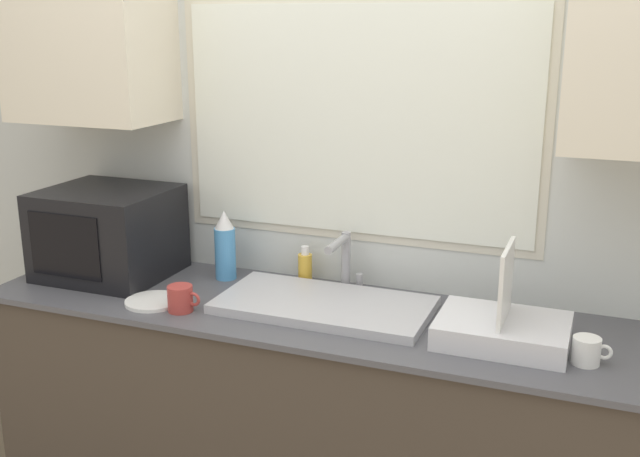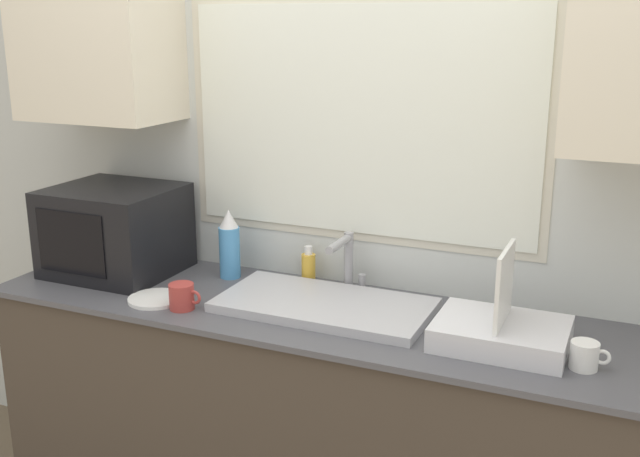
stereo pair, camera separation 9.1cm
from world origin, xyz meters
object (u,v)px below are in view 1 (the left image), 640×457
at_px(dish_rack, 503,327).
at_px(soap_bottle, 305,267).
at_px(spray_bottle, 225,246).
at_px(faucet, 344,257).
at_px(mug_near_sink, 181,299).
at_px(microwave, 108,232).

bearing_deg(dish_rack, soap_bottle, 160.08).
bearing_deg(spray_bottle, faucet, 3.25).
relative_size(soap_bottle, mug_near_sink, 1.19).
relative_size(dish_rack, spray_bottle, 1.48).
bearing_deg(microwave, spray_bottle, 15.24).
xyz_separation_m(microwave, dish_rack, (1.42, -0.09, -0.11)).
height_order(dish_rack, mug_near_sink, dish_rack).
height_order(faucet, dish_rack, dish_rack).
bearing_deg(dish_rack, faucet, 158.25).
relative_size(faucet, dish_rack, 0.55).
distance_m(microwave, spray_bottle, 0.43).
bearing_deg(spray_bottle, soap_bottle, 12.45).
bearing_deg(faucet, mug_near_sink, -139.95).
bearing_deg(faucet, spray_bottle, -176.75).
bearing_deg(mug_near_sink, soap_bottle, 56.08).
distance_m(microwave, dish_rack, 1.43).
distance_m(dish_rack, soap_bottle, 0.77).
relative_size(microwave, dish_rack, 1.18).
xyz_separation_m(faucet, soap_bottle, (-0.16, 0.04, -0.07)).
xyz_separation_m(spray_bottle, soap_bottle, (0.28, 0.06, -0.06)).
distance_m(faucet, dish_rack, 0.61).
bearing_deg(dish_rack, mug_near_sink, -172.42).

